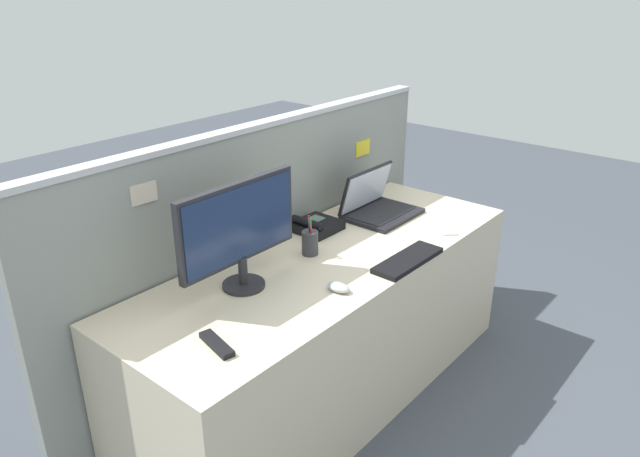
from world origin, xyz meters
name	(u,v)px	position (x,y,z in m)	size (l,w,h in m)	color
ground_plane	(328,390)	(0.00, 0.00, 0.00)	(10.00, 10.00, 0.00)	#424751
desk	(328,327)	(0.00, 0.00, 0.36)	(2.02, 0.71, 0.72)	beige
cubicle_divider	(265,250)	(0.00, 0.40, 0.63)	(2.35, 0.08, 1.25)	gray
desktop_monitor	(239,228)	(-0.42, 0.10, 0.97)	(0.57, 0.17, 0.43)	#232328
laptop	(376,204)	(0.54, 0.13, 0.77)	(0.37, 0.28, 0.24)	black
desk_phone	(316,225)	(0.18, 0.23, 0.74)	(0.20, 0.19, 0.08)	black
keyboard_main	(408,260)	(0.17, -0.29, 0.73)	(0.37, 0.13, 0.02)	black
computer_mouse_right_hand	(338,287)	(-0.21, -0.22, 0.73)	(0.06, 0.10, 0.03)	#B2B5BC
pen_cup	(310,242)	(-0.03, 0.08, 0.77)	(0.07, 0.07, 0.19)	#333338
cell_phone_white_slab	(446,229)	(0.59, -0.25, 0.72)	(0.07, 0.15, 0.01)	silver
tv_remote	(217,344)	(-0.77, -0.14, 0.73)	(0.04, 0.17, 0.02)	black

